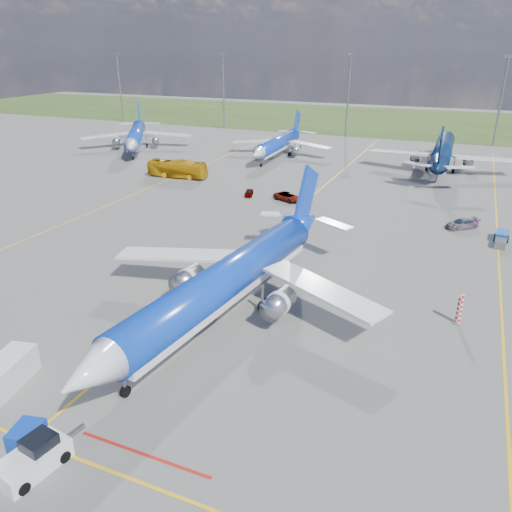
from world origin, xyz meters
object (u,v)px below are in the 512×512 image
at_px(uld_container, 28,438).
at_px(apron_bus, 177,169).
at_px(baggage_tug_w, 501,238).
at_px(service_car_b, 288,197).
at_px(bg_jet_nw, 137,150).
at_px(service_car_a, 249,193).
at_px(warning_post, 460,309).
at_px(bg_jet_n, 440,169).
at_px(baggage_tug_c, 313,183).
at_px(bg_jet_nnw, 278,157).
at_px(main_airliner, 227,315).
at_px(service_van, 7,372).
at_px(pushback_tug, 34,458).
at_px(service_car_c, 462,224).

height_order(uld_container, apron_bus, apron_bus).
bearing_deg(baggage_tug_w, service_car_b, 171.85).
distance_m(bg_jet_nw, service_car_a, 52.32).
bearing_deg(warning_post, bg_jet_nw, 143.01).
height_order(bg_jet_n, baggage_tug_c, bg_jet_n).
distance_m(service_car_a, service_car_b, 7.42).
height_order(bg_jet_nnw, baggage_tug_c, bg_jet_nnw).
xyz_separation_m(bg_jet_nnw, main_airliner, (22.70, -73.93, 0.00)).
bearing_deg(apron_bus, service_car_b, -108.02).
height_order(service_car_a, baggage_tug_w, baggage_tug_w).
height_order(bg_jet_nnw, service_van, bg_jet_nnw).
bearing_deg(uld_container, main_airliner, 65.78).
distance_m(service_car_a, baggage_tug_c, 14.02).
xyz_separation_m(warning_post, main_airliner, (-21.11, -7.47, -1.50)).
relative_size(main_airliner, service_van, 8.21).
height_order(pushback_tug, baggage_tug_w, pushback_tug).
distance_m(bg_jet_n, service_car_b, 42.44).
relative_size(apron_bus, service_car_c, 2.53).
relative_size(bg_jet_nnw, service_car_c, 7.11).
relative_size(bg_jet_nnw, baggage_tug_w, 6.22).
bearing_deg(service_car_b, service_van, -160.58).
height_order(warning_post, service_car_a, warning_post).
relative_size(bg_jet_n, pushback_tug, 6.82).
xyz_separation_m(bg_jet_n, uld_container, (-18.53, -97.07, 0.87)).
height_order(warning_post, baggage_tug_c, warning_post).
relative_size(warning_post, service_car_b, 0.58).
relative_size(apron_bus, service_car_a, 3.72).
bearing_deg(service_car_b, bg_jet_nw, 83.63).
xyz_separation_m(main_airliner, service_car_c, (20.29, 36.66, 0.71)).
bearing_deg(bg_jet_nw, bg_jet_nnw, -23.05).
height_order(uld_container, service_car_a, uld_container).
distance_m(warning_post, service_car_c, 29.21).
distance_m(bg_jet_n, uld_container, 98.82).
bearing_deg(bg_jet_nnw, bg_jet_n, 1.23).
distance_m(main_airliner, baggage_tug_w, 41.36).
bearing_deg(main_airliner, baggage_tug_w, 58.43).
bearing_deg(uld_container, bg_jet_n, 66.18).
distance_m(bg_jet_nnw, baggage_tug_w, 63.45).
distance_m(bg_jet_nw, baggage_tug_c, 55.13).
height_order(warning_post, pushback_tug, warning_post).
distance_m(bg_jet_nw, service_car_b, 58.84).
bearing_deg(bg_jet_nw, baggage_tug_c, -49.59).
height_order(bg_jet_nnw, baggage_tug_w, bg_jet_nnw).
bearing_deg(apron_bus, bg_jet_nnw, -26.30).
bearing_deg(main_airliner, bg_jet_nnw, 113.46).
xyz_separation_m(bg_jet_n, main_airliner, (-14.36, -76.00, 0.00)).
bearing_deg(bg_jet_nnw, uld_container, -80.92).
xyz_separation_m(uld_container, service_car_a, (-11.22, 61.24, -0.30)).
bearing_deg(service_car_c, uld_container, -62.42).
height_order(bg_jet_n, service_van, bg_jet_n).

